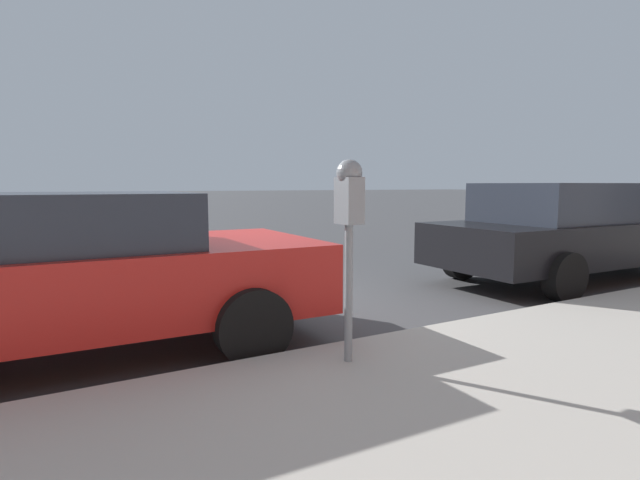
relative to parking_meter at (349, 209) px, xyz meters
name	(u,v)px	position (x,y,z in m)	size (l,w,h in m)	color
ground_plane	(233,307)	(2.62, -0.02, -1.30)	(220.00, 220.00, 0.00)	#424244
parking_meter	(349,209)	(0.00, 0.00, 0.00)	(0.21, 0.19, 1.50)	gray
car_red	(49,271)	(1.66, 1.92, -0.55)	(2.19, 4.56, 1.41)	#B21E19
car_black	(575,229)	(1.66, -5.22, -0.51)	(2.10, 4.96, 1.50)	black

